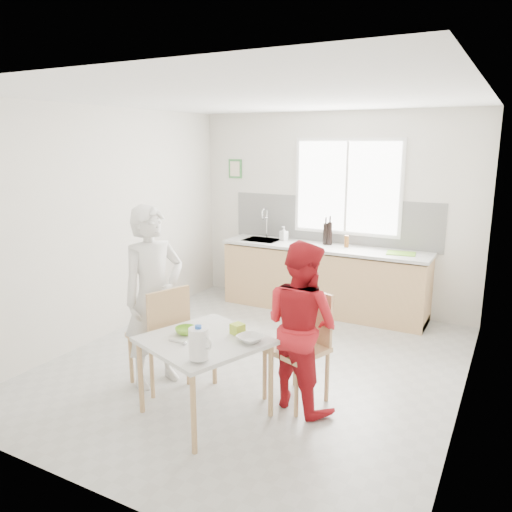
{
  "coord_description": "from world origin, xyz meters",
  "views": [
    {
      "loc": [
        2.3,
        -4.31,
        2.31
      ],
      "look_at": [
        -0.11,
        0.2,
        1.13
      ],
      "focal_mm": 35.0,
      "sensor_mm": 36.0,
      "label": 1
    }
  ],
  "objects": [
    {
      "name": "soap_bottle",
      "position": [
        -0.64,
        2.04,
        1.02
      ],
      "size": [
        0.12,
        0.12,
        0.2
      ],
      "primitive_type": "imported",
      "rotation": [
        0.0,
        0.0,
        -0.34
      ],
      "color": "#999999",
      "rests_on": "kitchen_counter"
    },
    {
      "name": "cutting_board",
      "position": [
        1.03,
        1.96,
        0.93
      ],
      "size": [
        0.38,
        0.3,
        0.01
      ],
      "primitive_type": "cube",
      "rotation": [
        0.0,
        0.0,
        0.14
      ],
      "color": "#70B92A",
      "rests_on": "kitchen_counter"
    },
    {
      "name": "bowl_green",
      "position": [
        -0.13,
        -1.05,
        0.72
      ],
      "size": [
        0.23,
        0.23,
        0.06
      ],
      "primitive_type": "imported",
      "rotation": [
        0.0,
        0.0,
        -0.35
      ],
      "color": "#7BBD2B",
      "rests_on": "dining_table"
    },
    {
      "name": "chair_far",
      "position": [
        0.69,
        -0.41,
        0.55
      ],
      "size": [
        0.59,
        0.59,
        1.0
      ],
      "rotation": [
        0.0,
        0.0,
        -0.35
      ],
      "color": "tan",
      "rests_on": "ground"
    },
    {
      "name": "person_red",
      "position": [
        0.73,
        -0.53,
        0.75
      ],
      "size": [
        0.88,
        0.78,
        1.5
      ],
      "primitive_type": "imported",
      "rotation": [
        0.0,
        0.0,
        2.79
      ],
      "color": "red",
      "rests_on": "ground"
    },
    {
      "name": "window",
      "position": [
        0.2,
        2.23,
        1.7
      ],
      "size": [
        1.5,
        0.06,
        1.3
      ],
      "color": "white",
      "rests_on": "room_shell"
    },
    {
      "name": "jar_amber",
      "position": [
        0.29,
        2.01,
        1.0
      ],
      "size": [
        0.06,
        0.06,
        0.16
      ],
      "primitive_type": "cylinder",
      "color": "brown",
      "rests_on": "kitchen_counter"
    },
    {
      "name": "ground",
      "position": [
        0.0,
        0.0,
        0.0
      ],
      "size": [
        4.5,
        4.5,
        0.0
      ],
      "primitive_type": "plane",
      "color": "#B7B7B2",
      "rests_on": "ground"
    },
    {
      "name": "milk_jug",
      "position": [
        0.29,
        -1.44,
        0.83
      ],
      "size": [
        0.21,
        0.15,
        0.26
      ],
      "rotation": [
        0.0,
        0.0,
        -0.35
      ],
      "color": "white",
      "rests_on": "dining_table"
    },
    {
      "name": "bowl_white",
      "position": [
        0.44,
        -0.94,
        0.72
      ],
      "size": [
        0.27,
        0.27,
        0.05
      ],
      "primitive_type": "imported",
      "rotation": [
        0.0,
        0.0,
        -0.35
      ],
      "color": "silver",
      "rests_on": "dining_table"
    },
    {
      "name": "wine_bottle_b",
      "position": [
        -0.03,
        2.06,
        1.07
      ],
      "size": [
        0.07,
        0.07,
        0.3
      ],
      "primitive_type": "cylinder",
      "color": "black",
      "rests_on": "kitchen_counter"
    },
    {
      "name": "wine_bottle_a",
      "position": [
        0.04,
        2.06,
        1.08
      ],
      "size": [
        0.07,
        0.07,
        0.32
      ],
      "primitive_type": "cylinder",
      "color": "black",
      "rests_on": "kitchen_counter"
    },
    {
      "name": "backsplash",
      "position": [
        0.0,
        2.24,
        1.23
      ],
      "size": [
        3.0,
        0.02,
        0.65
      ],
      "primitive_type": "cube",
      "color": "white",
      "rests_on": "room_shell"
    },
    {
      "name": "dining_table",
      "position": [
        0.08,
        -1.07,
        0.62
      ],
      "size": [
        1.15,
        1.15,
        0.69
      ],
      "rotation": [
        0.0,
        0.0,
        -0.35
      ],
      "color": "silver",
      "rests_on": "ground"
    },
    {
      "name": "spoon",
      "position": [
        -0.07,
        -1.25,
        0.7
      ],
      "size": [
        0.16,
        0.01,
        0.01
      ],
      "primitive_type": "cylinder",
      "rotation": [
        0.0,
        1.57,
        -0.0
      ],
      "color": "#A5A5AA",
      "rests_on": "dining_table"
    },
    {
      "name": "green_box",
      "position": [
        0.27,
        -0.84,
        0.74
      ],
      "size": [
        0.13,
        0.13,
        0.09
      ],
      "primitive_type": "cube",
      "rotation": [
        0.0,
        0.0,
        -0.35
      ],
      "color": "#A5C42D",
      "rests_on": "dining_table"
    },
    {
      "name": "picture_frame",
      "position": [
        -1.55,
        2.23,
        1.9
      ],
      "size": [
        0.22,
        0.03,
        0.28
      ],
      "color": "#3C8542",
      "rests_on": "room_shell"
    },
    {
      "name": "chair_left",
      "position": [
        -0.56,
        -0.84,
        0.55
      ],
      "size": [
        0.59,
        0.59,
        1.0
      ],
      "rotation": [
        0.0,
        0.0,
        -1.92
      ],
      "color": "tan",
      "rests_on": "ground"
    },
    {
      "name": "person_white",
      "position": [
        -0.67,
        -0.79,
        0.87
      ],
      "size": [
        0.61,
        0.74,
        1.74
      ],
      "primitive_type": "imported",
      "rotation": [
        0.0,
        0.0,
        1.22
      ],
      "color": "white",
      "rests_on": "ground"
    },
    {
      "name": "room_shell",
      "position": [
        0.0,
        0.0,
        1.64
      ],
      "size": [
        4.5,
        4.5,
        4.5
      ],
      "color": "silver",
      "rests_on": "ground"
    },
    {
      "name": "kitchen_counter",
      "position": [
        -0.0,
        1.95,
        0.42
      ],
      "size": [
        2.84,
        0.64,
        1.37
      ],
      "color": "tan",
      "rests_on": "ground"
    }
  ]
}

